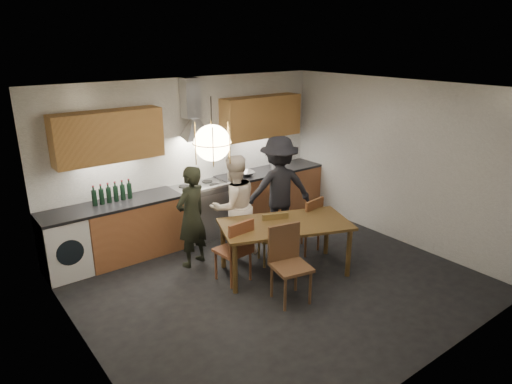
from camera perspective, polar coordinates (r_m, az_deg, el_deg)
ground at (r=6.40m, az=2.36°, el=-11.12°), size 5.00×5.00×0.00m
room_shell at (r=5.74m, az=2.59°, el=3.81°), size 5.02×4.52×2.61m
counter_run at (r=7.67m, az=-6.79°, el=-2.28°), size 5.00×0.62×0.90m
range_stove at (r=7.66m, az=-6.92°, el=-2.39°), size 0.90×0.60×0.92m
wall_fixtures at (r=7.37m, az=-7.84°, el=8.32°), size 4.30×0.54×1.10m
pendant_lamp at (r=5.00m, az=-5.49°, el=6.13°), size 0.43×0.43×0.70m
dining_table at (r=6.37m, az=3.67°, el=-4.61°), size 1.98×1.47×0.75m
chair_back_left at (r=6.15m, az=-2.43°, el=-6.89°), size 0.45×0.45×0.92m
chair_back_mid at (r=6.64m, az=2.16°, el=-5.31°), size 0.50×0.50×0.84m
chair_back_right at (r=7.04m, az=6.59°, el=-3.69°), size 0.46×0.46×0.89m
chair_front at (r=5.80m, az=3.99°, el=-8.22°), size 0.52×0.52×0.98m
person_left at (r=6.61m, az=-8.07°, el=-3.06°), size 0.63×0.51×1.50m
person_mid at (r=6.84m, az=-2.81°, el=-1.81°), size 0.81×0.65×1.58m
person_right at (r=7.41m, az=2.87°, el=0.43°), size 1.27×1.00×1.72m
mixing_bowl at (r=7.95m, az=-1.32°, el=2.32°), size 0.35×0.35×0.08m
stock_pot at (r=8.39m, az=2.38°, el=3.35°), size 0.20×0.20×0.12m
wine_bottles at (r=6.96m, az=-17.55°, el=-0.02°), size 0.60×0.07×0.30m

